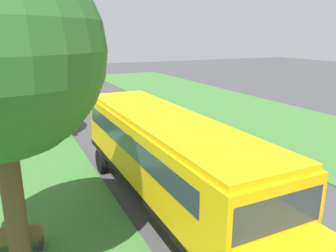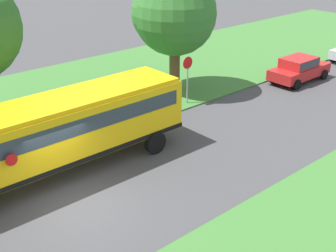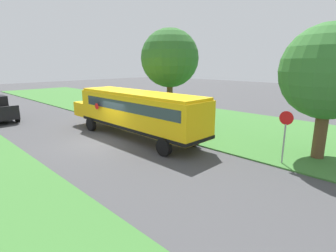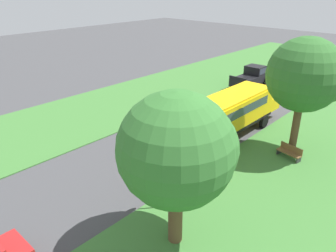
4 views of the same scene
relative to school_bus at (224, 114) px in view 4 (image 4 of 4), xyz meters
name	(u,v)px [view 4 (image 4 of 4)]	position (x,y,z in m)	size (l,w,h in m)	color
ground_plane	(201,126)	(2.50, -0.78, -1.92)	(120.00, 120.00, 0.00)	#424244
grass_verge	(332,170)	(-7.50, -0.78, -1.88)	(12.00, 80.00, 0.08)	#3D7533
grass_far_side	(127,100)	(11.50, -0.78, -1.89)	(10.00, 80.00, 0.07)	#3D7533
school_bus	(224,114)	(0.00, 0.00, 0.00)	(2.84, 12.42, 3.16)	yellow
pickup_truck	(252,76)	(5.20, -13.41, -0.85)	(2.28, 5.40, 2.10)	black
oak_tree_beside_bus	(309,76)	(-4.88, -1.56, 3.42)	(4.83, 4.73, 7.72)	brown
oak_tree_roadside_mid	(181,150)	(-4.41, 9.95, 2.65)	(4.77, 4.77, 6.98)	brown
stop_sign	(156,180)	(-2.10, 9.09, -0.19)	(0.08, 0.68, 2.74)	gray
park_bench	(290,152)	(-4.88, -0.45, -1.45)	(1.67, 0.80, 0.92)	brown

